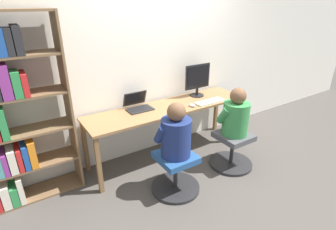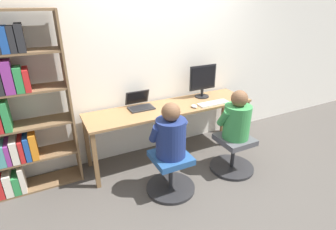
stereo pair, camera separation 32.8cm
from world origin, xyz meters
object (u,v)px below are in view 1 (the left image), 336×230
at_px(bookshelf, 6,112).
at_px(keyboard, 210,102).
at_px(person_at_laptop, 176,134).
at_px(office_chair_left, 232,150).
at_px(laptop, 138,106).
at_px(desktop_monitor, 198,80).
at_px(person_at_monitor, 236,115).
at_px(office_chair_right, 176,172).

bearing_deg(bookshelf, keyboard, -6.86).
relative_size(person_at_laptop, bookshelf, 0.31).
bearing_deg(office_chair_left, laptop, 139.78).
bearing_deg(person_at_laptop, office_chair_left, -0.06).
xyz_separation_m(desktop_monitor, person_at_monitor, (-0.01, -0.79, -0.26)).
xyz_separation_m(office_chair_left, bookshelf, (-2.39, 0.76, 0.83)).
xyz_separation_m(desktop_monitor, bookshelf, (-2.40, -0.03, 0.06)).
height_order(laptop, bookshelf, bookshelf).
distance_m(desktop_monitor, person_at_laptop, 1.24).
bearing_deg(desktop_monitor, bookshelf, -179.28).
height_order(laptop, person_at_laptop, person_at_laptop).
xyz_separation_m(person_at_laptop, bookshelf, (-1.48, 0.76, 0.32)).
bearing_deg(laptop, desktop_monitor, -0.55).
bearing_deg(person_at_monitor, desktop_monitor, 89.16).
height_order(laptop, keyboard, laptop).
height_order(office_chair_right, person_at_monitor, person_at_monitor).
bearing_deg(keyboard, office_chair_right, -151.84).
height_order(keyboard, bookshelf, bookshelf).
relative_size(laptop, keyboard, 0.73).
bearing_deg(person_at_monitor, office_chair_right, -179.53).
relative_size(person_at_monitor, person_at_laptop, 1.00).
xyz_separation_m(desktop_monitor, keyboard, (-0.02, -0.32, -0.23)).
distance_m(office_chair_right, person_at_laptop, 0.50).
xyz_separation_m(office_chair_left, person_at_monitor, (0.00, 0.00, 0.50)).
bearing_deg(laptop, office_chair_right, -87.16).
bearing_deg(office_chair_left, bookshelf, 162.26).
xyz_separation_m(laptop, keyboard, (0.94, -0.33, -0.03)).
relative_size(office_chair_left, office_chair_right, 1.00).
relative_size(keyboard, office_chair_left, 0.77).
height_order(desktop_monitor, person_at_laptop, desktop_monitor).
xyz_separation_m(keyboard, bookshelf, (-2.38, 0.29, 0.29)).
height_order(laptop, office_chair_left, laptop).
xyz_separation_m(person_at_monitor, bookshelf, (-2.39, 0.76, 0.33)).
height_order(keyboard, person_at_laptop, person_at_laptop).
distance_m(laptop, person_at_laptop, 0.81).
bearing_deg(person_at_laptop, bookshelf, 152.71).
relative_size(office_chair_right, person_at_laptop, 0.92).
bearing_deg(bookshelf, office_chair_left, -17.74).
height_order(keyboard, office_chair_right, keyboard).
xyz_separation_m(laptop, office_chair_left, (0.95, -0.80, -0.57)).
distance_m(desktop_monitor, person_at_monitor, 0.83).
bearing_deg(laptop, person_at_laptop, -87.15).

